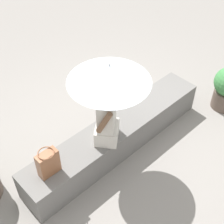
% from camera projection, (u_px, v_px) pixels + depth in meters
% --- Properties ---
extents(ground_plane, '(14.00, 14.00, 0.00)m').
position_uv_depth(ground_plane, '(117.00, 147.00, 4.67)').
color(ground_plane, gray).
extents(stone_bench, '(2.90, 0.50, 0.45)m').
position_uv_depth(stone_bench, '(117.00, 136.00, 4.51)').
color(stone_bench, slate).
rests_on(stone_bench, ground).
extents(person_seated, '(0.49, 0.45, 0.90)m').
position_uv_depth(person_seated, '(107.00, 117.00, 3.92)').
color(person_seated, beige).
rests_on(person_seated, stone_bench).
extents(parasol, '(0.95, 0.95, 1.14)m').
position_uv_depth(parasol, '(109.00, 74.00, 3.51)').
color(parasol, '#B7B7BC').
rests_on(parasol, stone_bench).
extents(handbag_black, '(0.25, 0.19, 0.35)m').
position_uv_depth(handbag_black, '(48.00, 163.00, 3.68)').
color(handbag_black, brown).
rests_on(handbag_black, stone_bench).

